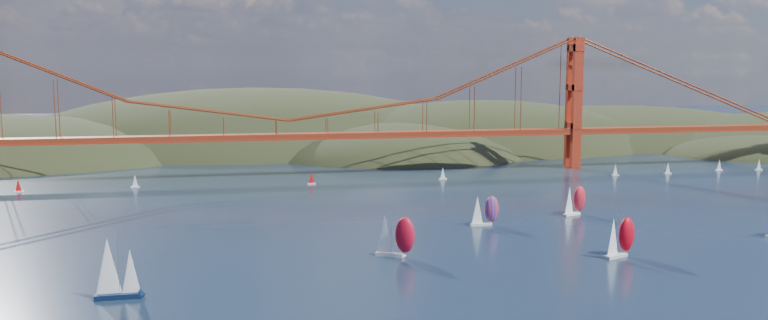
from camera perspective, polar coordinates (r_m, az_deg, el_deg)
The scene contains 15 objects.
headlands at distance 401.83m, azimuth -1.83°, elevation -0.74°, with size 725.00×225.00×96.00m.
bridge at distance 294.88m, azimuth -7.64°, elevation 5.00°, with size 552.00×12.00×55.00m.
sloop_navy at distance 150.28m, azimuth -19.83°, elevation -7.82°, with size 8.33×4.71×12.98m.
racer_0 at distance 171.80m, azimuth 0.79°, elevation -5.74°, with size 9.41×7.13×10.63m.
racer_1 at distance 179.68m, azimuth 17.51°, elevation -5.56°, with size 9.17×6.18×10.26m.
racer_3 at distance 225.52m, azimuth 14.29°, elevation -2.96°, with size 8.52×5.75×9.53m.
racer_rwb at distance 206.11m, azimuth 7.64°, elevation -3.79°, with size 8.03×3.30×9.21m.
distant_boat_2 at distance 286.10m, azimuth -26.09°, elevation -1.76°, with size 3.00×2.00×4.70m.
distant_boat_3 at distance 281.28m, azimuth -18.45°, elevation -1.53°, with size 3.00×2.00×4.70m.
distant_boat_4 at distance 309.40m, azimuth 17.22°, elevation -0.71°, with size 3.00×2.00×4.70m.
distant_boat_5 at distance 321.11m, azimuth 20.82°, elevation -0.58°, with size 3.00×2.00×4.70m.
distant_boat_6 at distance 339.02m, azimuth 24.18°, elevation -0.35°, with size 3.00×2.00×4.70m.
distant_boat_7 at distance 347.48m, azimuth 26.67°, elevation -0.31°, with size 3.00×2.00×4.70m.
distant_boat_8 at distance 286.70m, azimuth 4.51°, elevation -1.01°, with size 3.00×2.00×4.70m.
distant_boat_9 at distance 275.56m, azimuth -5.54°, elevation -1.36°, with size 3.00×2.00×4.70m.
Camera 1 is at (-21.56, -113.98, 43.86)m, focal length 35.00 mm.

